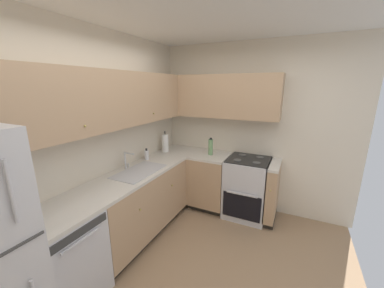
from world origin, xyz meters
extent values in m
cube|color=beige|center=(0.00, 1.48, 1.31)|extent=(3.75, 0.05, 2.62)
cube|color=beige|center=(1.85, 0.00, 1.31)|extent=(0.05, 3.01, 2.62)
cylinder|color=silver|center=(-1.12, 0.68, 1.43)|extent=(0.02, 0.02, 0.36)
cube|color=silver|center=(-0.66, 1.16, 0.44)|extent=(0.60, 0.60, 0.87)
cube|color=#333333|center=(-0.66, 0.85, 0.82)|extent=(0.55, 0.01, 0.07)
cube|color=silver|center=(-0.66, 0.84, 0.75)|extent=(0.36, 0.02, 0.02)
cube|color=tan|center=(0.43, 1.16, 0.48)|extent=(1.59, 0.60, 0.78)
cube|color=black|center=(0.43, 1.19, 0.04)|extent=(1.59, 0.54, 0.09)
sphere|color=tan|center=(0.09, 0.84, 0.63)|extent=(0.02, 0.02, 0.02)
sphere|color=tan|center=(0.78, 0.84, 0.63)|extent=(0.02, 0.02, 0.02)
cube|color=beige|center=(0.43, 1.16, 0.89)|extent=(2.79, 0.60, 0.03)
cube|color=tan|center=(1.53, 0.57, 0.48)|extent=(0.60, 0.58, 0.78)
cube|color=black|center=(1.56, 0.57, 0.04)|extent=(0.54, 0.58, 0.09)
cube|color=tan|center=(1.53, -0.41, 0.48)|extent=(0.60, 0.15, 0.78)
cube|color=black|center=(1.56, -0.41, 0.04)|extent=(0.54, 0.15, 0.09)
sphere|color=tan|center=(1.22, -0.41, 0.63)|extent=(0.02, 0.02, 0.02)
cube|color=beige|center=(1.53, 0.57, 0.89)|extent=(0.60, 0.58, 0.03)
cube|color=beige|center=(1.53, -0.41, 0.89)|extent=(0.60, 0.15, 0.03)
cube|color=silver|center=(1.55, -0.04, 0.45)|extent=(0.64, 0.62, 0.91)
cube|color=black|center=(1.22, -0.04, 0.29)|extent=(0.02, 0.55, 0.38)
cube|color=silver|center=(1.20, -0.04, 0.50)|extent=(0.02, 0.43, 0.02)
cube|color=black|center=(1.55, -0.04, 0.91)|extent=(0.59, 0.60, 0.01)
cube|color=silver|center=(1.85, -0.04, 0.98)|extent=(0.03, 0.60, 0.15)
cylinder|color=#4C4C4C|center=(1.41, -0.18, 0.92)|extent=(0.11, 0.11, 0.01)
cylinder|color=#4C4C4C|center=(1.41, 0.10, 0.92)|extent=(0.11, 0.11, 0.01)
cylinder|color=#4C4C4C|center=(1.69, -0.18, 0.92)|extent=(0.11, 0.11, 0.01)
cylinder|color=#4C4C4C|center=(1.69, 0.10, 0.92)|extent=(0.11, 0.11, 0.01)
cube|color=tan|center=(0.27, 1.30, 1.82)|extent=(2.47, 0.32, 0.64)
sphere|color=tan|center=(-0.27, 1.13, 1.61)|extent=(0.02, 0.02, 0.02)
sphere|color=tan|center=(0.82, 1.13, 1.61)|extent=(0.02, 0.02, 0.02)
cube|color=tan|center=(1.67, 0.52, 1.82)|extent=(0.32, 1.87, 0.64)
cube|color=#B7B7BC|center=(0.45, 1.13, 0.91)|extent=(0.70, 0.40, 0.01)
cube|color=gray|center=(0.45, 1.13, 0.86)|extent=(0.65, 0.36, 0.09)
cube|color=#99999E|center=(0.45, 1.13, 0.88)|extent=(0.02, 0.35, 0.06)
cylinder|color=silver|center=(0.45, 1.36, 1.02)|extent=(0.02, 0.02, 0.23)
cylinder|color=silver|center=(0.45, 1.28, 1.13)|extent=(0.02, 0.15, 0.02)
cylinder|color=silver|center=(0.50, 1.36, 0.94)|extent=(0.02, 0.02, 0.06)
cylinder|color=silver|center=(0.88, 1.34, 0.98)|extent=(0.06, 0.06, 0.14)
cylinder|color=#262626|center=(0.88, 1.34, 1.06)|extent=(0.03, 0.03, 0.03)
cylinder|color=white|center=(1.37, 1.32, 1.06)|extent=(0.11, 0.11, 0.30)
cylinder|color=#3F3F3F|center=(1.37, 1.32, 1.08)|extent=(0.02, 0.02, 0.36)
cylinder|color=#729E66|center=(1.53, 0.57, 1.03)|extent=(0.07, 0.07, 0.25)
cylinder|color=black|center=(1.53, 0.57, 1.17)|extent=(0.04, 0.04, 0.02)
camera|label=1|loc=(-1.68, -0.65, 1.98)|focal=20.89mm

